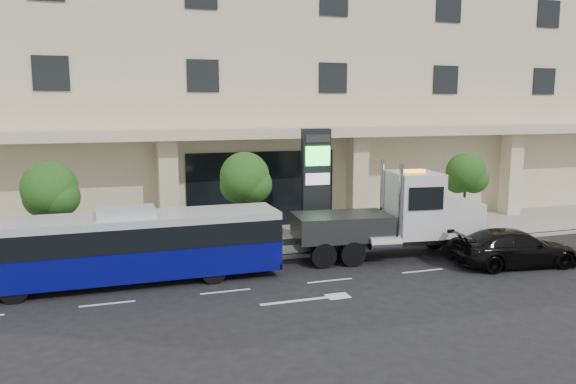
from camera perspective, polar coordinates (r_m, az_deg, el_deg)
name	(u,v)px	position (r m, az deg, el deg)	size (l,w,h in m)	color
ground	(316,270)	(22.79, 2.81, -7.90)	(120.00, 120.00, 0.00)	black
sidewalk	(279,240)	(27.33, -0.96, -4.90)	(120.00, 6.00, 0.15)	gray
curb	(299,255)	(24.58, 1.13, -6.47)	(120.00, 0.30, 0.15)	gray
convention_center	(229,51)	(36.80, -5.98, 14.09)	(60.00, 17.60, 20.00)	beige
tree_left	(50,192)	(24.29, -23.00, -0.03)	(2.27, 2.20, 4.22)	#422B19
tree_mid	(245,180)	(24.89, -4.36, 1.19)	(2.28, 2.20, 4.38)	#422B19
tree_right	(466,175)	(29.82, 17.64, 1.62)	(2.10, 2.00, 4.04)	#422B19
city_bus	(127,245)	(21.52, -16.00, -5.24)	(11.25, 2.38, 2.85)	black
tow_truck	(396,218)	(24.66, 10.87, -2.64)	(9.24, 3.16, 4.18)	#2D3033
black_sedan	(515,248)	(24.95, 22.06, -5.27)	(2.12, 5.22, 1.52)	black
signage_pylon	(316,185)	(26.20, 2.84, 0.72)	(1.35, 0.56, 5.34)	black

